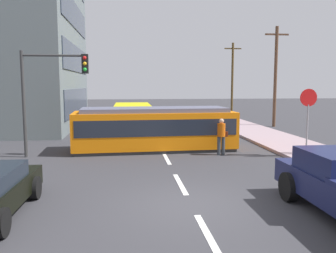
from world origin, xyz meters
TOP-DOWN VIEW (x-y plane):
  - ground_plane at (0.00, 10.00)m, footprint 120.00×120.00m
  - sidewalk_curb_right at (6.80, 6.00)m, footprint 3.20×36.00m
  - lane_stripe_0 at (0.00, -2.00)m, footprint 0.16×2.40m
  - lane_stripe_1 at (0.00, 2.00)m, footprint 0.16×2.40m
  - lane_stripe_2 at (0.00, 6.00)m, footprint 0.16×2.40m
  - lane_stripe_3 at (0.00, 14.18)m, footprint 0.16×2.40m
  - lane_stripe_4 at (0.00, 20.18)m, footprint 0.16×2.40m
  - streetcar_tram at (-0.35, 8.18)m, footprint 7.88×2.86m
  - city_bus at (-1.29, 16.63)m, footprint 2.56×5.42m
  - pedestrian_crossing at (2.57, 6.52)m, footprint 0.51×0.36m
  - stop_sign at (6.12, 5.49)m, footprint 0.76×0.07m
  - traffic_light_mast at (-4.98, 7.05)m, footprint 2.88×0.33m
  - utility_pole_mid at (9.48, 16.85)m, footprint 1.80×0.24m
  - utility_pole_far at (9.53, 28.08)m, footprint 1.80×0.24m

SIDE VIEW (x-z plane):
  - ground_plane at x=0.00m, z-range 0.00..0.00m
  - lane_stripe_0 at x=0.00m, z-range 0.00..0.01m
  - lane_stripe_1 at x=0.00m, z-range 0.00..0.01m
  - lane_stripe_2 at x=0.00m, z-range 0.00..0.01m
  - lane_stripe_3 at x=0.00m, z-range 0.00..0.01m
  - lane_stripe_4 at x=0.00m, z-range 0.00..0.01m
  - sidewalk_curb_right at x=6.80m, z-range 0.00..0.14m
  - pedestrian_crossing at x=2.57m, z-range 0.11..1.78m
  - city_bus at x=-1.29m, z-range 0.13..1.93m
  - streetcar_tram at x=-0.35m, z-range 0.04..2.12m
  - stop_sign at x=6.12m, z-range 0.75..3.63m
  - traffic_light_mast at x=-4.98m, z-range 0.96..5.61m
  - utility_pole_mid at x=9.48m, z-range 0.18..7.69m
  - utility_pole_far at x=9.53m, z-range 0.18..7.76m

